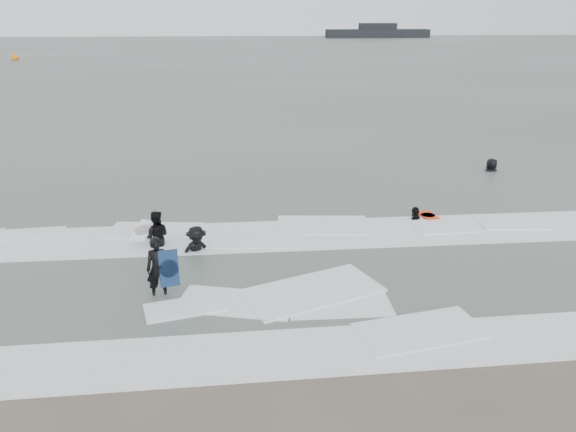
{
  "coord_description": "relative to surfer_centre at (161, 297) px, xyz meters",
  "views": [
    {
      "loc": [
        -1.51,
        -10.84,
        6.93
      ],
      "look_at": [
        0.0,
        5.0,
        1.1
      ],
      "focal_mm": 35.0,
      "sensor_mm": 36.0,
      "label": 1
    }
  ],
  "objects": [
    {
      "name": "vessel_horizon",
      "position": [
        41.57,
        144.36,
        1.41
      ],
      "size": [
        27.97,
        4.99,
        3.8
      ],
      "color": "black",
      "rests_on": "ground"
    },
    {
      "name": "ground",
      "position": [
        3.56,
        -2.25,
        0.0
      ],
      "size": [
        320.0,
        320.0,
        0.0
      ],
      "primitive_type": "plane",
      "color": "brown",
      "rests_on": "ground"
    },
    {
      "name": "surfer_right_near",
      "position": [
        8.26,
        4.87,
        0.0
      ],
      "size": [
        0.96,
        0.99,
        1.66
      ],
      "primitive_type": "imported",
      "rotation": [
        0.0,
        0.0,
        -2.32
      ],
      "color": "black",
      "rests_on": "ground"
    },
    {
      "name": "sea",
      "position": [
        3.56,
        77.75,
        0.06
      ],
      "size": [
        320.0,
        320.0,
        0.0
      ],
      "primitive_type": "plane",
      "color": "#47544C",
      "rests_on": "ground"
    },
    {
      "name": "surfer_wading",
      "position": [
        -0.5,
        3.37,
        0.0
      ],
      "size": [
        0.85,
        0.67,
        1.72
      ],
      "primitive_type": "imported",
      "rotation": [
        0.0,
        0.0,
        3.17
      ],
      "color": "black",
      "rests_on": "ground"
    },
    {
      "name": "surfer_centre",
      "position": [
        0.0,
        0.0,
        0.0
      ],
      "size": [
        0.68,
        0.53,
        1.67
      ],
      "primitive_type": "imported",
      "rotation": [
        0.0,
        0.0,
        0.23
      ],
      "color": "black",
      "rests_on": "ground"
    },
    {
      "name": "surf_foam",
      "position": [
        3.56,
        1.45,
        0.04
      ],
      "size": [
        30.03,
        9.06,
        0.09
      ],
      "color": "white",
      "rests_on": "ground"
    },
    {
      "name": "bodyboards",
      "position": [
        2.75,
        2.8,
        0.5
      ],
      "size": [
        10.37,
        5.74,
        1.25
      ],
      "color": "#0E2243",
      "rests_on": "ground"
    },
    {
      "name": "buoy",
      "position": [
        -29.99,
        76.28,
        0.42
      ],
      "size": [
        1.0,
        1.0,
        1.65
      ],
      "color": "orange",
      "rests_on": "ground"
    },
    {
      "name": "surfer_right_far",
      "position": [
        13.64,
        10.68,
        0.0
      ],
      "size": [
        0.96,
        0.72,
        1.79
      ],
      "primitive_type": "imported",
      "rotation": [
        0.0,
        0.0,
        -2.96
      ],
      "color": "black",
      "rests_on": "ground"
    },
    {
      "name": "surfer_breaker",
      "position": [
        0.78,
        2.71,
        0.0
      ],
      "size": [
        1.28,
        1.07,
        1.72
      ],
      "primitive_type": "imported",
      "rotation": [
        0.0,
        0.0,
        0.47
      ],
      "color": "black",
      "rests_on": "ground"
    }
  ]
}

